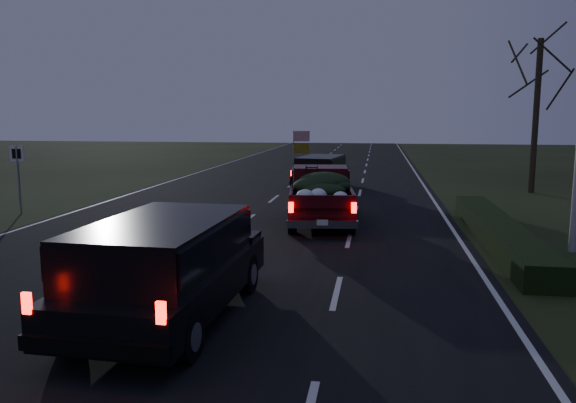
% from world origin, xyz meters
% --- Properties ---
extents(ground, '(120.00, 120.00, 0.00)m').
position_xyz_m(ground, '(0.00, 0.00, 0.00)').
color(ground, black).
rests_on(ground, ground).
extents(road_asphalt, '(14.00, 120.00, 0.02)m').
position_xyz_m(road_asphalt, '(0.00, 0.00, 0.01)').
color(road_asphalt, black).
rests_on(road_asphalt, ground).
extents(hedge_row, '(1.00, 10.00, 0.60)m').
position_xyz_m(hedge_row, '(7.80, 3.00, 0.30)').
color(hedge_row, black).
rests_on(hedge_row, ground).
extents(route_sign, '(0.55, 0.08, 2.50)m').
position_xyz_m(route_sign, '(-8.50, 5.00, 1.66)').
color(route_sign, gray).
rests_on(route_sign, ground).
extents(bare_tree_far, '(3.60, 3.60, 7.00)m').
position_xyz_m(bare_tree_far, '(11.50, 14.00, 5.23)').
color(bare_tree_far, black).
rests_on(bare_tree_far, ground).
extents(pickup_truck, '(2.60, 5.41, 2.73)m').
position_xyz_m(pickup_truck, '(2.50, 5.06, 1.02)').
color(pickup_truck, '#40080E').
rests_on(pickup_truck, ground).
extents(lead_suv, '(2.51, 4.74, 1.30)m').
position_xyz_m(lead_suv, '(1.63, 13.91, 0.98)').
color(lead_suv, black).
rests_on(lead_suv, ground).
extents(rear_suv, '(2.43, 5.21, 1.48)m').
position_xyz_m(rear_suv, '(0.79, -4.50, 1.12)').
color(rear_suv, black).
rests_on(rear_suv, ground).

